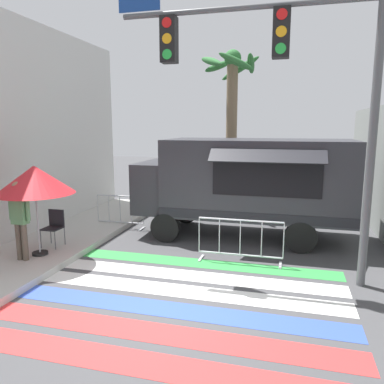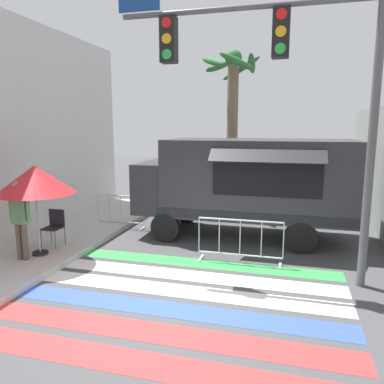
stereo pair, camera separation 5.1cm
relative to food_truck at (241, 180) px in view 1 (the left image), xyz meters
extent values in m
plane|color=#424244|center=(-0.67, -4.53, -1.64)|extent=(60.00, 60.00, 0.00)
cube|color=red|center=(-0.67, -6.23, -1.63)|extent=(6.40, 0.56, 0.01)
cube|color=red|center=(-0.67, -5.47, -1.63)|extent=(6.40, 0.56, 0.01)
cube|color=#334FB2|center=(-0.67, -4.71, -1.63)|extent=(6.40, 0.56, 0.01)
cube|color=white|center=(-0.67, -3.95, -1.63)|extent=(6.40, 0.56, 0.01)
cube|color=white|center=(-0.67, -3.19, -1.63)|extent=(6.40, 0.56, 0.01)
cube|color=green|center=(-0.67, -2.43, -1.63)|extent=(6.40, 0.56, 0.01)
cube|color=#2D2D33|center=(0.46, 0.01, 0.08)|extent=(5.04, 2.31, 2.10)
cube|color=#2D2D33|center=(-2.06, 0.01, -0.26)|extent=(1.78, 2.12, 1.42)
cube|color=#1E232D|center=(-2.90, 0.01, 0.10)|extent=(0.06, 1.85, 0.54)
cube|color=black|center=(0.75, -1.16, 0.24)|extent=(2.67, 0.03, 0.94)
cube|color=black|center=(0.75, -1.37, 0.79)|extent=(2.77, 0.43, 0.31)
cube|color=black|center=(0.46, -1.16, -0.79)|extent=(5.04, 0.01, 0.24)
cylinder|color=black|center=(-1.91, -1.06, -1.24)|extent=(0.80, 0.22, 0.80)
cylinder|color=black|center=(-1.91, 1.07, -1.24)|extent=(0.80, 0.22, 0.80)
cylinder|color=black|center=(1.64, -1.06, -1.24)|extent=(0.80, 0.22, 0.80)
cylinder|color=black|center=(1.64, 1.07, -1.24)|extent=(0.80, 0.22, 0.80)
cylinder|color=#515456|center=(2.77, -2.78, 1.20)|extent=(0.16, 0.16, 5.66)
cylinder|color=#515456|center=(0.30, -2.78, 3.72)|extent=(4.94, 0.11, 0.11)
cube|color=black|center=(1.04, -2.81, 3.21)|extent=(0.32, 0.28, 0.90)
cylinder|color=red|center=(1.04, -2.95, 3.51)|extent=(0.20, 0.02, 0.20)
cylinder|color=#F2A519|center=(1.04, -2.95, 3.21)|extent=(0.20, 0.02, 0.20)
cylinder|color=green|center=(1.04, -2.95, 2.91)|extent=(0.20, 0.02, 0.20)
cube|color=black|center=(-1.18, -2.81, 3.21)|extent=(0.32, 0.28, 0.90)
cylinder|color=red|center=(-1.18, -2.95, 3.51)|extent=(0.20, 0.02, 0.20)
cylinder|color=#F2A519|center=(-1.18, -2.95, 3.21)|extent=(0.20, 0.02, 0.20)
cylinder|color=green|center=(-1.18, -2.95, 2.91)|extent=(0.20, 0.02, 0.20)
cube|color=navy|center=(-1.82, -2.80, 3.94)|extent=(0.90, 0.02, 0.28)
cylinder|color=black|center=(-4.29, -3.22, -1.45)|extent=(0.36, 0.36, 0.06)
cylinder|color=#B2B2B7|center=(-4.29, -3.22, -0.43)|extent=(0.04, 0.04, 2.10)
cone|color=red|center=(-4.29, -3.22, 0.30)|extent=(1.77, 1.77, 0.65)
cylinder|color=#4C4C51|center=(-4.55, -2.82, -1.26)|extent=(0.02, 0.02, 0.45)
cylinder|color=#4C4C51|center=(-4.15, -2.82, -1.26)|extent=(0.02, 0.02, 0.45)
cylinder|color=#4C4C51|center=(-4.55, -2.41, -1.26)|extent=(0.02, 0.02, 0.45)
cylinder|color=#4C4C51|center=(-4.15, -2.41, -1.26)|extent=(0.02, 0.02, 0.45)
cube|color=black|center=(-4.35, -2.61, -1.02)|extent=(0.43, 0.43, 0.03)
cube|color=black|center=(-4.35, -2.42, -0.79)|extent=(0.43, 0.03, 0.43)
cylinder|color=brown|center=(-4.50, -3.62, -1.06)|extent=(0.13, 0.13, 0.84)
cylinder|color=brown|center=(-4.35, -3.62, -1.06)|extent=(0.13, 0.13, 0.84)
cube|color=#598C59|center=(-4.42, -3.62, -0.30)|extent=(0.34, 0.20, 0.68)
cylinder|color=#598C59|center=(-4.64, -3.62, -0.27)|extent=(0.09, 0.09, 0.58)
cylinder|color=#598C59|center=(-4.20, -3.62, -0.27)|extent=(0.09, 0.09, 0.58)
sphere|color=#9E7051|center=(-4.42, -3.62, 0.19)|extent=(0.24, 0.24, 0.24)
cylinder|color=#B7BABF|center=(0.27, -2.13, -0.62)|extent=(1.95, 0.04, 0.04)
cylinder|color=#B7BABF|center=(0.27, -2.13, -1.45)|extent=(1.95, 0.04, 0.04)
cylinder|color=#B7BABF|center=(-0.70, -2.13, -1.04)|extent=(0.02, 0.02, 0.83)
cylinder|color=#B7BABF|center=(-0.21, -2.13, -1.04)|extent=(0.02, 0.02, 0.83)
cylinder|color=#B7BABF|center=(0.27, -2.13, -1.04)|extent=(0.02, 0.02, 0.83)
cylinder|color=#B7BABF|center=(0.76, -2.13, -1.04)|extent=(0.02, 0.02, 0.83)
cylinder|color=#B7BABF|center=(1.25, -2.13, -1.04)|extent=(0.02, 0.02, 0.83)
cube|color=#B7BABF|center=(-0.65, -2.13, -1.62)|extent=(0.06, 0.44, 0.03)
cube|color=#B7BABF|center=(1.20, -2.13, -1.62)|extent=(0.06, 0.44, 0.03)
cylinder|color=#B7BABF|center=(-3.72, -0.09, -0.62)|extent=(1.52, 0.04, 0.04)
cylinder|color=#B7BABF|center=(-3.72, -0.09, -1.45)|extent=(1.52, 0.04, 0.04)
cylinder|color=#B7BABF|center=(-4.48, -0.09, -1.04)|extent=(0.02, 0.02, 0.83)
cylinder|color=#B7BABF|center=(-4.10, -0.09, -1.04)|extent=(0.02, 0.02, 0.83)
cylinder|color=#B7BABF|center=(-3.72, -0.09, -1.04)|extent=(0.02, 0.02, 0.83)
cylinder|color=#B7BABF|center=(-3.34, -0.09, -1.04)|extent=(0.02, 0.02, 0.83)
cylinder|color=#B7BABF|center=(-2.96, -0.09, -1.04)|extent=(0.02, 0.02, 0.83)
cube|color=#B7BABF|center=(-4.43, -0.09, -1.62)|extent=(0.06, 0.44, 0.03)
cube|color=#B7BABF|center=(-3.01, -0.09, -1.62)|extent=(0.06, 0.44, 0.03)
cylinder|color=#7A664C|center=(-0.81, 3.23, 1.03)|extent=(0.39, 0.39, 5.33)
sphere|color=#2D6B33|center=(-0.81, 3.23, 3.84)|extent=(0.60, 0.60, 0.60)
ellipsoid|color=#2D6B33|center=(-0.17, 3.26, 3.64)|extent=(0.29, 1.28, 0.70)
ellipsoid|color=#2D6B33|center=(-0.64, 4.02, 3.60)|extent=(1.55, 0.55, 0.95)
ellipsoid|color=#2D6B33|center=(-1.39, 3.63, 3.66)|extent=(0.99, 1.30, 0.70)
ellipsoid|color=#2D6B33|center=(-1.48, 2.74, 3.69)|extent=(1.18, 1.49, 0.65)
ellipsoid|color=#2D6B33|center=(-0.59, 2.62, 3.63)|extent=(1.29, 0.66, 0.74)
camera|label=1|loc=(1.31, -10.43, 1.49)|focal=35.00mm
camera|label=2|loc=(1.36, -10.42, 1.49)|focal=35.00mm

